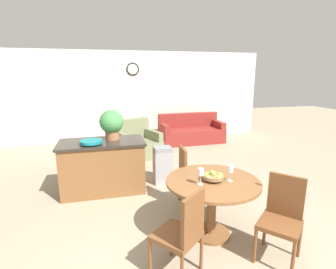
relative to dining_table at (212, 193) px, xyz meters
The scene contains 14 objects.
wall_back 5.38m from the dining_table, 91.87° to the left, with size 8.00×0.09×2.70m.
dining_table is the anchor object (origin of this frame).
dining_chair_near_left 0.82m from the dining_table, 134.03° to the right, with size 0.59×0.59×0.95m.
dining_chair_near_right 0.82m from the dining_table, 44.03° to the right, with size 0.59×0.59×0.95m.
dining_chair_far_side 0.82m from the dining_table, 90.97° to the left, with size 0.45×0.45×0.95m.
fruit_bowl 0.23m from the dining_table, 168.68° to the right, with size 0.27×0.27×0.13m.
wine_glass_left 0.38m from the dining_table, 158.38° to the right, with size 0.07×0.07×0.20m.
wine_glass_right 0.38m from the dining_table, 20.53° to the right, with size 0.07×0.07×0.20m.
kitchen_island 2.15m from the dining_table, 127.70° to the left, with size 1.45×0.76×0.91m.
teal_bowl 2.16m from the dining_table, 133.91° to the left, with size 0.37×0.37×0.07m.
potted_plant 2.21m from the dining_table, 122.08° to the left, with size 0.42×0.42×0.52m.
trash_bin 1.81m from the dining_table, 97.02° to the left, with size 0.33×0.28×0.70m.
couch 4.73m from the dining_table, 73.91° to the left, with size 1.90×0.90×0.85m.
armchair 3.59m from the dining_table, 97.17° to the left, with size 1.17×1.19×0.91m.
Camera 1 is at (-1.11, -1.94, 2.05)m, focal length 28.00 mm.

